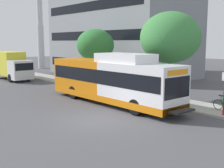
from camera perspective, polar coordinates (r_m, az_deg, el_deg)
ground_plane at (r=23.16m, az=-15.16°, el=-2.92°), size 120.00×120.00×0.00m
sidewalk_curb at (r=25.37m, az=1.25°, el=-1.50°), size 3.00×56.00×0.14m
transit_bus at (r=20.53m, az=-0.07°, el=0.77°), size 2.58×12.25×3.65m
street_tree_near_stop at (r=22.05m, az=11.53°, el=9.03°), size 4.51×4.51×6.52m
street_tree_mid_block at (r=29.36m, az=-3.33°, el=7.75°), size 3.80×3.80×5.59m
box_truck_background at (r=35.82m, az=-19.43°, el=3.62°), size 2.32×7.01×3.25m
lattice_comm_tower at (r=49.97m, az=-14.26°, el=15.01°), size 1.10×1.10×31.09m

